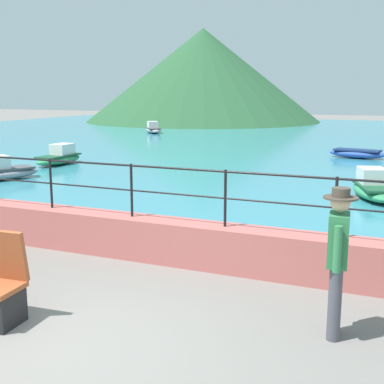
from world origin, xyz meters
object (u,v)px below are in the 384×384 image
Objects in this scene: boat_6 at (153,129)px; boat_1 at (1,171)px; boat_2 at (357,153)px; person_walking at (337,255)px; boat_3 at (373,188)px; boat_4 at (59,157)px.

boat_1 is at bearing -77.10° from boat_6.
person_walking is at bearing -85.11° from boat_2.
boat_2 is 1.02× the size of boat_6.
boat_6 is at bearing 149.01° from boat_2.
person_walking is 0.71× the size of boat_1.
person_walking is at bearing -58.39° from boat_6.
boat_6 is at bearing 121.61° from person_walking.
boat_3 is at bearing 91.22° from person_walking.
boat_1 is 1.04× the size of boat_6.
boat_4 reaches higher than boat_2.
boat_3 is at bearing -47.81° from boat_6.
boat_6 is (-4.20, 18.33, 0.00)m from boat_1.
boat_4 is at bearing -76.04° from boat_6.
person_walking is at bearing -88.78° from boat_3.
person_walking is at bearing -41.01° from boat_4.
boat_1 is 13.91m from boat_2.
boat_3 is 22.53m from boat_6.
boat_2 is (-1.41, 16.52, -0.72)m from person_walking.
person_walking is at bearing -30.49° from boat_1.
person_walking is 12.90m from boat_1.
boat_4 is at bearing 170.36° from boat_3.
boat_3 is 1.06× the size of boat_4.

